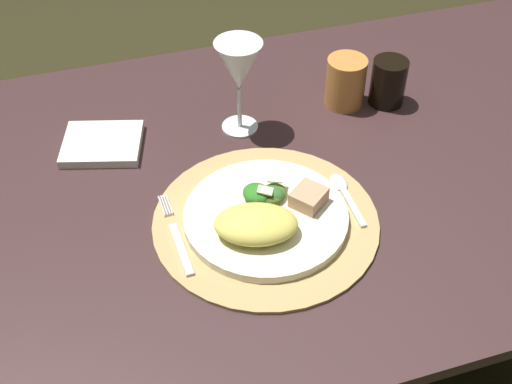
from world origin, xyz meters
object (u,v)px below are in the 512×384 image
dinner_plate (266,217)px  napkin (102,144)px  dining_table (279,236)px  dark_tumbler (388,82)px  wine_glass (239,69)px  fork (177,237)px  amber_tumbler (345,82)px  spoon (343,190)px

dinner_plate → napkin: 0.34m
dining_table → dark_tumbler: size_ratio=16.64×
napkin → wine_glass: wine_glass is taller
dining_table → napkin: 0.36m
fork → dark_tumbler: 0.51m
wine_glass → dark_tumbler: wine_glass is taller
napkin → amber_tumbler: (0.45, -0.00, 0.04)m
wine_glass → fork: bearing=-125.1°
spoon → wine_glass: 0.27m
dinner_plate → fork: dinner_plate is taller
fork → amber_tumbler: 0.46m
dinner_plate → napkin: (-0.21, 0.26, -0.01)m
napkin → wine_glass: 0.27m
wine_glass → spoon: bearing=-63.3°
spoon → dark_tumbler: (0.18, 0.21, 0.04)m
amber_tumbler → wine_glass: bearing=-175.9°
dinner_plate → spoon: size_ratio=2.01×
napkin → dark_tumbler: dark_tumbler is taller
napkin → wine_glass: (0.24, -0.02, 0.12)m
dinner_plate → amber_tumbler: amber_tumbler is taller
amber_tumbler → fork: bearing=-146.0°
dining_table → napkin: napkin is taller
wine_glass → dark_tumbler: 0.30m
dinner_plate → spoon: dinner_plate is taller
wine_glass → dinner_plate: bearing=-97.0°
dining_table → napkin: (-0.28, 0.15, 0.17)m
wine_glass → dining_table: bearing=-76.0°
wine_glass → amber_tumbler: (0.21, 0.01, -0.08)m
fork → napkin: 0.27m
dark_tumbler → fork: bearing=-152.8°
dinner_plate → spoon: bearing=9.8°
dark_tumbler → amber_tumbler: bearing=164.8°
fork → dining_table: bearing=27.4°
spoon → fork: bearing=-175.5°
napkin → wine_glass: size_ratio=0.77×
napkin → dark_tumbler: 0.53m
fork → spoon: 0.28m
dinner_plate → fork: 0.14m
dinner_plate → spoon: (0.14, 0.02, -0.00)m
spoon → dinner_plate: bearing=-170.2°
dinner_plate → wine_glass: 0.27m
spoon → amber_tumbler: 0.26m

